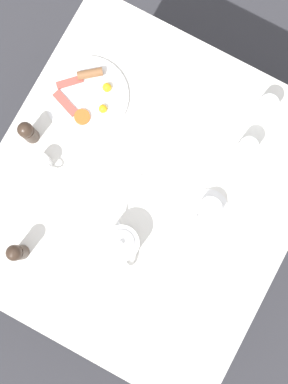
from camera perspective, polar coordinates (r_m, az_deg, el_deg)
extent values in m
plane|color=#333338|center=(2.24, 0.00, -1.98)|extent=(8.00, 8.00, 0.00)
cube|color=silver|center=(1.54, 0.00, -0.14)|extent=(1.04, 1.14, 0.03)
cylinder|color=brown|center=(1.97, 5.15, -21.41)|extent=(0.04, 0.04, 0.68)
cylinder|color=brown|center=(2.08, -4.78, 17.84)|extent=(0.04, 0.04, 0.68)
cylinder|color=white|center=(1.60, -7.29, 11.92)|extent=(0.29, 0.29, 0.01)
cylinder|color=white|center=(1.57, -5.20, 10.37)|extent=(0.07, 0.07, 0.00)
sphere|color=yellow|center=(1.56, -5.24, 10.48)|extent=(0.03, 0.03, 0.03)
cylinder|color=white|center=(1.60, -4.70, 12.97)|extent=(0.06, 0.06, 0.00)
sphere|color=yellow|center=(1.59, -4.73, 13.10)|extent=(0.03, 0.03, 0.03)
cylinder|color=brown|center=(1.61, -6.87, 14.71)|extent=(0.09, 0.08, 0.03)
cube|color=#B74C42|center=(1.62, -9.42, 13.60)|extent=(0.08, 0.08, 0.01)
cube|color=#B74C42|center=(1.60, -9.94, 11.05)|extent=(0.11, 0.06, 0.01)
cylinder|color=#D16023|center=(1.57, -7.86, 9.43)|extent=(0.06, 0.06, 0.01)
cylinder|color=white|center=(1.47, -2.84, -6.49)|extent=(0.12, 0.12, 0.09)
cylinder|color=white|center=(1.42, -2.94, -6.50)|extent=(0.08, 0.08, 0.01)
sphere|color=white|center=(1.41, -2.97, -6.51)|extent=(0.02, 0.02, 0.02)
cone|color=white|center=(1.47, -3.37, -3.65)|extent=(0.05, 0.05, 0.05)
torus|color=white|center=(1.47, -2.40, -8.91)|extent=(0.06, 0.07, 0.08)
cylinder|color=white|center=(1.53, 8.11, -2.20)|extent=(0.14, 0.14, 0.01)
cylinder|color=white|center=(1.50, 8.27, -2.12)|extent=(0.08, 0.08, 0.05)
cylinder|color=tan|center=(1.51, 8.24, -2.14)|extent=(0.07, 0.07, 0.04)
torus|color=white|center=(1.50, 6.97, -3.08)|extent=(0.02, 0.04, 0.04)
cylinder|color=white|center=(1.54, 12.81, 5.34)|extent=(0.06, 0.06, 0.10)
cylinder|color=white|center=(1.59, 15.20, 10.32)|extent=(0.06, 0.06, 0.10)
cylinder|color=white|center=(1.55, -12.76, 3.65)|extent=(0.06, 0.06, 0.06)
torus|color=white|center=(1.54, -11.77, 3.12)|extent=(0.04, 0.01, 0.04)
cylinder|color=#38281E|center=(1.57, -14.31, 7.16)|extent=(0.05, 0.05, 0.08)
sphere|color=#38281E|center=(1.51, -14.85, 7.65)|extent=(0.05, 0.05, 0.05)
cylinder|color=#38281E|center=(1.53, -15.59, -7.40)|extent=(0.05, 0.05, 0.08)
sphere|color=#38281E|center=(1.48, -16.18, -7.44)|extent=(0.05, 0.05, 0.05)
cube|color=silver|center=(1.60, 9.63, 10.05)|extent=(0.17, 0.07, 0.00)
cube|color=silver|center=(1.53, -2.43, 2.25)|extent=(0.18, 0.08, 0.00)
cube|color=silver|center=(1.63, 2.61, 15.45)|extent=(0.03, 0.16, 0.00)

